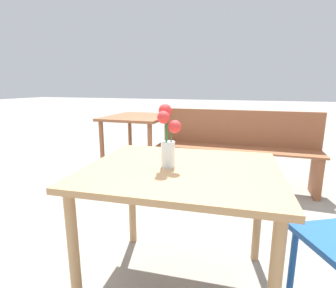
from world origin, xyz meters
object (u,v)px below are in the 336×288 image
at_px(flower_vase, 168,139).
at_px(bench_middle, 236,145).
at_px(table_back, 138,126).
at_px(table_front, 182,184).

distance_m(flower_vase, bench_middle, 1.81).
bearing_deg(table_back, table_front, -58.49).
xyz_separation_m(flower_vase, bench_middle, (0.23, 1.75, -0.39)).
bearing_deg(bench_middle, flower_vase, -97.36).
height_order(flower_vase, table_back, flower_vase).
bearing_deg(bench_middle, table_back, -177.08).
bearing_deg(table_front, table_back, 121.51).
xyz_separation_m(table_front, bench_middle, (0.16, 1.73, -0.15)).
bearing_deg(bench_middle, table_front, -95.12).
relative_size(table_front, flower_vase, 3.22).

